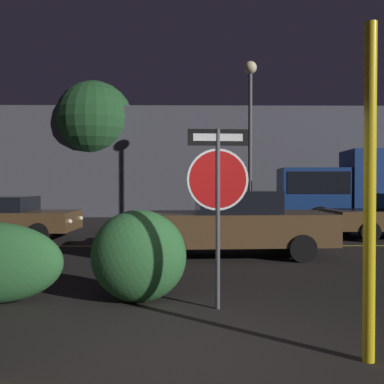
{
  "coord_description": "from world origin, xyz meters",
  "views": [
    {
      "loc": [
        0.06,
        -4.13,
        1.69
      ],
      "look_at": [
        0.15,
        4.74,
        1.52
      ],
      "focal_mm": 40.0,
      "sensor_mm": 36.0,
      "label": 1
    }
  ],
  "objects_px": {
    "delivery_truck": "(368,186)",
    "street_lamp": "(250,111)",
    "stop_sign": "(218,182)",
    "tree_0": "(94,120)",
    "hedge_bush_2": "(139,256)",
    "passing_car_1": "(8,218)",
    "yellow_pole_right": "(370,193)",
    "passing_car_2": "(232,223)"
  },
  "relations": [
    {
      "from": "delivery_truck",
      "to": "hedge_bush_2",
      "type": "bearing_deg",
      "value": 147.96
    },
    {
      "from": "delivery_truck",
      "to": "yellow_pole_right",
      "type": "bearing_deg",
      "value": 161.11
    },
    {
      "from": "hedge_bush_2",
      "to": "tree_0",
      "type": "distance_m",
      "value": 17.71
    },
    {
      "from": "passing_car_1",
      "to": "stop_sign",
      "type": "bearing_deg",
      "value": 40.25
    },
    {
      "from": "yellow_pole_right",
      "to": "passing_car_2",
      "type": "height_order",
      "value": "yellow_pole_right"
    },
    {
      "from": "hedge_bush_2",
      "to": "street_lamp",
      "type": "relative_size",
      "value": 0.21
    },
    {
      "from": "hedge_bush_2",
      "to": "passing_car_2",
      "type": "xyz_separation_m",
      "value": [
        1.73,
        3.93,
        0.1
      ]
    },
    {
      "from": "yellow_pole_right",
      "to": "delivery_truck",
      "type": "distance_m",
      "value": 13.99
    },
    {
      "from": "delivery_truck",
      "to": "street_lamp",
      "type": "xyz_separation_m",
      "value": [
        -4.68,
        0.21,
        3.0
      ]
    },
    {
      "from": "street_lamp",
      "to": "passing_car_1",
      "type": "bearing_deg",
      "value": -152.23
    },
    {
      "from": "yellow_pole_right",
      "to": "street_lamp",
      "type": "relative_size",
      "value": 0.49
    },
    {
      "from": "yellow_pole_right",
      "to": "passing_car_1",
      "type": "distance_m",
      "value": 11.46
    },
    {
      "from": "passing_car_1",
      "to": "delivery_truck",
      "type": "relative_size",
      "value": 0.59
    },
    {
      "from": "yellow_pole_right",
      "to": "tree_0",
      "type": "distance_m",
      "value": 20.15
    },
    {
      "from": "passing_car_1",
      "to": "yellow_pole_right",
      "type": "bearing_deg",
      "value": 39.91
    },
    {
      "from": "hedge_bush_2",
      "to": "delivery_truck",
      "type": "xyz_separation_m",
      "value": [
        7.89,
        10.8,
        0.94
      ]
    },
    {
      "from": "yellow_pole_right",
      "to": "tree_0",
      "type": "relative_size",
      "value": 0.45
    },
    {
      "from": "stop_sign",
      "to": "hedge_bush_2",
      "type": "height_order",
      "value": "stop_sign"
    },
    {
      "from": "passing_car_2",
      "to": "delivery_truck",
      "type": "relative_size",
      "value": 0.68
    },
    {
      "from": "hedge_bush_2",
      "to": "passing_car_2",
      "type": "relative_size",
      "value": 0.29
    },
    {
      "from": "passing_car_2",
      "to": "delivery_truck",
      "type": "distance_m",
      "value": 9.26
    },
    {
      "from": "stop_sign",
      "to": "passing_car_2",
      "type": "xyz_separation_m",
      "value": [
        0.63,
        4.28,
        -0.96
      ]
    },
    {
      "from": "tree_0",
      "to": "passing_car_1",
      "type": "bearing_deg",
      "value": -92.84
    },
    {
      "from": "passing_car_1",
      "to": "street_lamp",
      "type": "xyz_separation_m",
      "value": [
        7.93,
        4.18,
        3.92
      ]
    },
    {
      "from": "stop_sign",
      "to": "hedge_bush_2",
      "type": "relative_size",
      "value": 1.78
    },
    {
      "from": "passing_car_1",
      "to": "street_lamp",
      "type": "height_order",
      "value": "street_lamp"
    },
    {
      "from": "stop_sign",
      "to": "delivery_truck",
      "type": "xyz_separation_m",
      "value": [
        6.78,
        11.15,
        -0.12
      ]
    },
    {
      "from": "stop_sign",
      "to": "tree_0",
      "type": "relative_size",
      "value": 0.34
    },
    {
      "from": "stop_sign",
      "to": "passing_car_1",
      "type": "bearing_deg",
      "value": 125.5
    },
    {
      "from": "street_lamp",
      "to": "tree_0",
      "type": "distance_m",
      "value": 9.34
    },
    {
      "from": "passing_car_2",
      "to": "stop_sign",
      "type": "bearing_deg",
      "value": 168.72
    },
    {
      "from": "hedge_bush_2",
      "to": "tree_0",
      "type": "height_order",
      "value": "tree_0"
    },
    {
      "from": "passing_car_2",
      "to": "street_lamp",
      "type": "height_order",
      "value": "street_lamp"
    },
    {
      "from": "hedge_bush_2",
      "to": "passing_car_1",
      "type": "xyz_separation_m",
      "value": [
        -4.73,
        6.83,
        0.01
      ]
    },
    {
      "from": "passing_car_1",
      "to": "passing_car_2",
      "type": "bearing_deg",
      "value": 67.0
    },
    {
      "from": "stop_sign",
      "to": "hedge_bush_2",
      "type": "distance_m",
      "value": 1.57
    },
    {
      "from": "delivery_truck",
      "to": "street_lamp",
      "type": "relative_size",
      "value": 1.07
    },
    {
      "from": "yellow_pole_right",
      "to": "hedge_bush_2",
      "type": "distance_m",
      "value": 3.33
    },
    {
      "from": "delivery_truck",
      "to": "street_lamp",
      "type": "distance_m",
      "value": 5.56
    },
    {
      "from": "tree_0",
      "to": "stop_sign",
      "type": "bearing_deg",
      "value": -72.52
    },
    {
      "from": "yellow_pole_right",
      "to": "passing_car_2",
      "type": "xyz_separation_m",
      "value": [
        -0.69,
        6.01,
        -0.84
      ]
    },
    {
      "from": "passing_car_1",
      "to": "delivery_truck",
      "type": "height_order",
      "value": "delivery_truck"
    }
  ]
}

